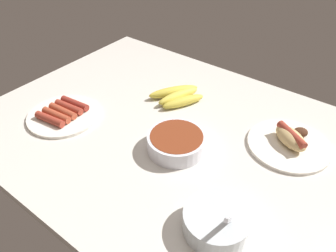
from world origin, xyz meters
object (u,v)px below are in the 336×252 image
banana_bunch (178,96)px  bowl_chili (176,142)px  plate_sausages (63,114)px  bowl_coleslaw (217,221)px  plate_hotdog_assembled (290,141)px

banana_bunch → bowl_chili: bearing=-55.0°
plate_sausages → bowl_coleslaw: bowl_coleslaw is taller
banana_bunch → plate_sausages: bearing=-128.2°
banana_bunch → bowl_coleslaw: bearing=-44.7°
bowl_chili → plate_sausages: bearing=-166.0°
plate_hotdog_assembled → bowl_coleslaw: (-2.78, -37.68, 1.30)cm
bowl_coleslaw → plate_sausages: bearing=174.0°
bowl_chili → plate_hotdog_assembled: size_ratio=0.71×
bowl_chili → plate_hotdog_assembled: (25.79, 21.41, -1.13)cm
bowl_chili → bowl_coleslaw: bearing=-35.3°
banana_bunch → plate_hotdog_assembled: (40.59, 0.29, -0.08)cm
bowl_chili → bowl_coleslaw: (23.01, -16.27, 0.18)cm
bowl_chili → plate_hotdog_assembled: plate_hotdog_assembled is taller
plate_hotdog_assembled → bowl_coleslaw: 37.81cm
banana_bunch → plate_sausages: banana_bunch is taller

